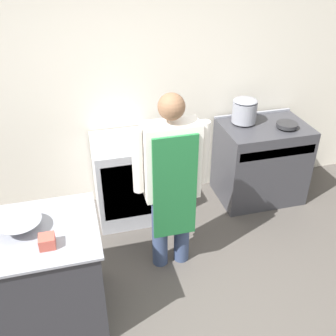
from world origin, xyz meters
The scene contains 9 objects.
wall_back centered at (0.00, 2.21, 1.35)m, with size 8.00×0.05×2.70m.
prep_counter centered at (-1.18, 0.67, 0.44)m, with size 1.14×0.77×0.87m.
stove centered at (1.29, 1.80, 0.45)m, with size 0.92×0.66×0.91m.
fridge_unit centered at (-0.25, 1.84, 0.44)m, with size 0.59×0.63×0.88m.
person_cook centered at (0.03, 1.02, 0.94)m, with size 0.63×0.24×1.66m.
mixing_bowl centered at (-1.14, 0.71, 0.92)m, with size 0.31×0.31×0.09m.
plastic_tub centered at (-0.96, 0.49, 0.92)m, with size 0.11×0.11×0.08m.
stock_pot centered at (1.08, 1.92, 1.05)m, with size 0.26×0.26×0.26m.
saute_pan centered at (1.47, 1.69, 0.93)m, with size 0.22×0.22×0.04m.
Camera 1 is at (-0.69, -1.61, 2.68)m, focal length 42.00 mm.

